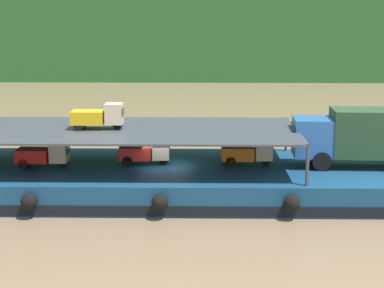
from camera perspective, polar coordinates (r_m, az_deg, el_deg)
ground_plane at (r=34.14m, az=-2.40°, el=-4.43°), size 400.00×400.00×0.00m
cargo_barge at (r=33.90m, az=-2.42°, el=-3.23°), size 30.88×9.34×1.50m
covered_lorry at (r=34.36m, az=15.24°, el=0.74°), size 7.92×2.53×3.10m
cargo_rack at (r=33.78m, az=-8.90°, el=1.26°), size 21.68×7.90×2.00m
mini_truck_lower_aft at (r=34.25m, az=-13.35°, el=-0.91°), size 2.76×1.24×1.38m
mini_truck_lower_mid at (r=34.08m, az=-4.26°, el=-0.68°), size 2.79×1.28×1.38m
mini_truck_lower_fore at (r=33.97m, az=5.11°, el=-0.73°), size 2.78×1.26×1.38m
mini_truck_upper_mid at (r=33.62m, az=-8.51°, el=2.52°), size 2.74×1.20×1.38m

